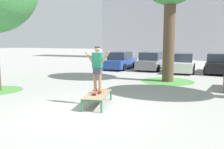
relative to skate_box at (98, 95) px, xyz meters
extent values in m
plane|color=#999993|center=(0.00, -0.89, -0.41)|extent=(120.00, 120.00, 0.00)
cube|color=silver|center=(3.91, 25.87, 6.57)|extent=(28.50, 4.00, 13.97)
cube|color=#237A4C|center=(-0.53, 0.83, -0.22)|extent=(0.07, 0.07, 0.38)
cube|color=#237A4C|center=(0.16, 0.97, -0.22)|extent=(0.07, 0.07, 0.38)
cube|color=#237A4C|center=(-0.16, -0.97, -0.22)|extent=(0.07, 0.07, 0.38)
cube|color=#237A4C|center=(0.53, -0.83, -0.22)|extent=(0.07, 0.07, 0.38)
cylinder|color=#237A4C|center=(-0.34, -0.07, -0.01)|extent=(0.43, 1.87, 0.05)
cylinder|color=#237A4C|center=(0.34, 0.07, -0.01)|extent=(0.43, 1.87, 0.05)
cylinder|color=#237A4C|center=(-0.19, 0.90, -0.01)|extent=(0.75, 0.20, 0.05)
cylinder|color=#237A4C|center=(0.19, -0.90, -0.01)|extent=(0.75, 0.20, 0.05)
cube|color=#847051|center=(0.00, 0.00, 0.03)|extent=(1.13, 2.01, 0.03)
cube|color=#B23333|center=(0.00, 0.01, 0.13)|extent=(0.23, 0.81, 0.02)
cylinder|color=silver|center=(-0.09, 0.29, 0.07)|extent=(0.03, 0.06, 0.06)
cylinder|color=silver|center=(0.06, 0.30, 0.07)|extent=(0.03, 0.06, 0.06)
cylinder|color=silver|center=(-0.07, -0.27, 0.07)|extent=(0.03, 0.06, 0.06)
cylinder|color=silver|center=(0.08, -0.26, 0.07)|extent=(0.03, 0.06, 0.06)
cylinder|color=#8E6647|center=(-0.10, 0.01, 0.55)|extent=(0.11, 0.11, 0.82)
cube|color=#99704C|center=(-0.10, 0.06, 0.17)|extent=(0.11, 0.24, 0.07)
cylinder|color=#8E6647|center=(0.10, 0.02, 0.55)|extent=(0.11, 0.11, 0.82)
cube|color=#99704C|center=(0.10, 0.07, 0.17)|extent=(0.11, 0.24, 0.07)
cube|color=#33384C|center=(0.00, 0.01, 0.92)|extent=(0.31, 0.21, 0.24)
cube|color=#196647|center=(0.00, 0.01, 1.32)|extent=(0.37, 0.24, 0.56)
cylinder|color=#8E6647|center=(-0.30, 0.00, 1.40)|extent=(0.40, 0.10, 0.52)
cylinder|color=#8E6647|center=(0.30, 0.03, 1.40)|extent=(0.40, 0.10, 0.52)
sphere|color=#8E6647|center=(0.00, 0.01, 1.73)|extent=(0.20, 0.20, 0.20)
cylinder|color=black|center=(0.00, 0.01, 1.80)|extent=(0.19, 0.19, 0.05)
cylinder|color=brown|center=(1.62, 6.63, 2.03)|extent=(0.68, 0.68, 4.88)
cylinder|color=#47893D|center=(1.62, 6.63, -0.41)|extent=(3.19, 3.19, 0.01)
cube|color=#28479E|center=(-3.27, 11.82, 0.10)|extent=(1.85, 4.26, 0.70)
cube|color=#2D3847|center=(-3.27, 11.67, 0.77)|extent=(1.64, 2.16, 0.64)
cylinder|color=black|center=(-4.07, 13.15, -0.11)|extent=(0.24, 0.61, 0.60)
cylinder|color=black|center=(-2.37, 13.09, -0.11)|extent=(0.24, 0.61, 0.60)
cylinder|color=black|center=(-4.16, 10.55, -0.11)|extent=(0.24, 0.61, 0.60)
cylinder|color=black|center=(-2.46, 10.49, -0.11)|extent=(0.24, 0.61, 0.60)
cube|color=slate|center=(-0.64, 12.23, 0.10)|extent=(1.74, 4.21, 0.70)
cube|color=#2D3847|center=(-0.65, 12.08, 0.77)|extent=(1.58, 2.11, 0.64)
cylinder|color=black|center=(-1.48, 13.54, -0.11)|extent=(0.23, 0.60, 0.60)
cylinder|color=black|center=(0.22, 13.53, -0.11)|extent=(0.23, 0.60, 0.60)
cylinder|color=black|center=(-1.51, 10.94, -0.11)|extent=(0.23, 0.60, 0.60)
cylinder|color=black|center=(0.19, 10.92, -0.11)|extent=(0.23, 0.60, 0.60)
cube|color=silver|center=(1.98, 11.49, 0.10)|extent=(1.83, 4.25, 0.70)
cube|color=#2D3847|center=(1.98, 11.34, 0.77)|extent=(1.62, 2.15, 0.64)
cylinder|color=black|center=(1.09, 12.77, -0.11)|extent=(0.24, 0.61, 0.60)
cylinder|color=black|center=(2.79, 12.82, -0.11)|extent=(0.24, 0.61, 0.60)
cylinder|color=black|center=(1.17, 10.16, -0.11)|extent=(0.24, 0.61, 0.60)
cylinder|color=black|center=(2.87, 10.22, -0.11)|extent=(0.24, 0.61, 0.60)
cube|color=black|center=(4.60, 11.95, 0.10)|extent=(1.84, 4.25, 0.70)
cube|color=#2D3847|center=(4.59, 11.80, 0.77)|extent=(1.63, 2.15, 0.64)
cylinder|color=black|center=(3.79, 13.28, -0.11)|extent=(0.24, 0.61, 0.60)
cylinder|color=black|center=(3.71, 10.68, -0.11)|extent=(0.24, 0.61, 0.60)
camera|label=1|loc=(3.82, -8.20, 2.04)|focal=38.96mm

